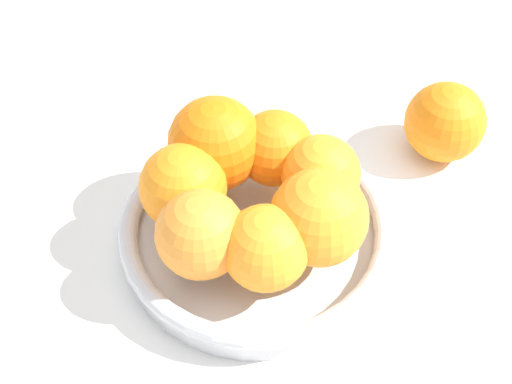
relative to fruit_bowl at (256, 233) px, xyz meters
The scene contains 4 objects.
ground_plane 0.02m from the fruit_bowl, ahead, with size 4.00×4.00×0.00m, color white.
fruit_bowl is the anchor object (origin of this frame).
orange_pile 0.05m from the fruit_bowl, 114.84° to the right, with size 0.18×0.19×0.08m.
stray_orange 0.22m from the fruit_bowl, 128.41° to the left, with size 0.08×0.08×0.08m, color orange.
Camera 1 is at (0.38, 0.03, 0.50)m, focal length 50.00 mm.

